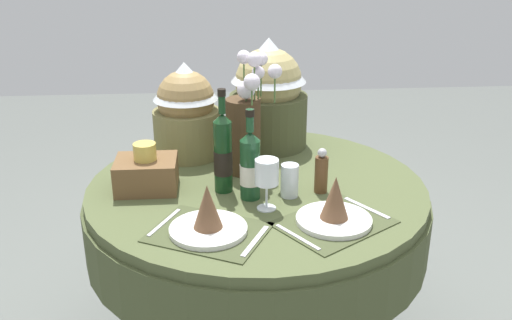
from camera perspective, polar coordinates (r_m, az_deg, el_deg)
name	(u,v)px	position (r m, az deg, el deg)	size (l,w,h in m)	color
dining_table	(257,220)	(2.16, 0.06, -5.96)	(1.25, 1.25, 0.74)	#4C5633
place_setting_left	(208,219)	(1.75, -4.81, -5.90)	(0.42, 0.38, 0.16)	#41492B
place_setting_right	(334,210)	(1.81, 7.82, -4.95)	(0.43, 0.41, 0.16)	#41492B
flower_vase	(245,124)	(2.13, -1.06, 3.59)	(0.20, 0.18, 0.46)	#47331E
wine_bottle_left	(223,153)	(1.99, -3.31, 0.71)	(0.07, 0.07, 0.37)	#143819
wine_bottle_centre	(250,165)	(1.94, -0.59, -0.52)	(0.07, 0.07, 0.32)	#194223
wine_glass_right	(267,173)	(1.86, 1.07, -1.33)	(0.08, 0.08, 0.18)	silver
tumbler_near_left	(290,180)	(1.98, 3.37, -2.05)	(0.06, 0.06, 0.12)	silver
pepper_mill	(321,172)	(2.01, 6.53, -1.22)	(0.05, 0.05, 0.16)	brown
gift_tub_back_left	(186,107)	(2.31, -6.99, 5.23)	(0.27, 0.27, 0.39)	olive
gift_tub_back_centre	(268,91)	(2.39, 1.25, 6.94)	(0.33, 0.33, 0.46)	#474C2D
woven_basket_side_left	(146,172)	(2.06, -10.87, -1.22)	(0.22, 0.18, 0.17)	brown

